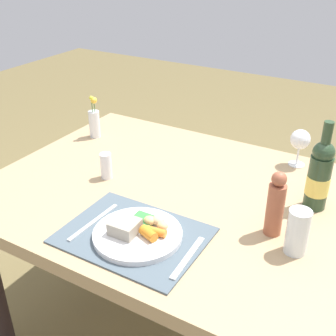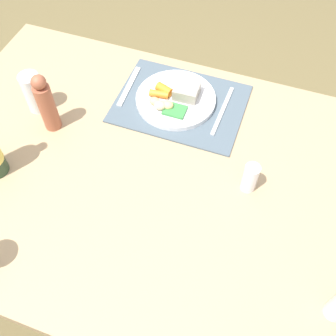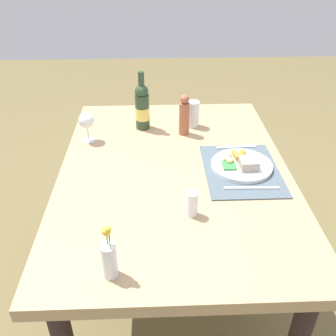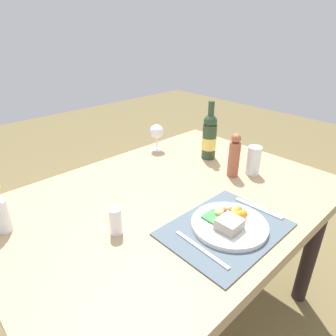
{
  "view_description": "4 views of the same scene",
  "coord_description": "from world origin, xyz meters",
  "px_view_note": "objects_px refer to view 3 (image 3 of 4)",
  "views": [
    {
      "loc": [
        0.58,
        -1.11,
        1.51
      ],
      "look_at": [
        -0.1,
        0.05,
        0.78
      ],
      "focal_mm": 45.79,
      "sensor_mm": 36.0,
      "label": 1
    },
    {
      "loc": [
        -0.29,
        0.59,
        1.69
      ],
      "look_at": [
        -0.09,
        0.04,
        0.85
      ],
      "focal_mm": 42.68,
      "sensor_mm": 36.0,
      "label": 2
    },
    {
      "loc": [
        -1.35,
        0.08,
        1.63
      ],
      "look_at": [
        -0.07,
        0.03,
        0.79
      ],
      "focal_mm": 40.37,
      "sensor_mm": 36.0,
      "label": 3
    },
    {
      "loc": [
        -0.71,
        -0.74,
        1.37
      ],
      "look_at": [
        0.01,
        0.03,
        0.84
      ],
      "focal_mm": 31.38,
      "sensor_mm": 36.0,
      "label": 4
    }
  ],
  "objects_px": {
    "dining_table": "(174,186)",
    "knife": "(236,147)",
    "fork": "(252,188)",
    "flower_vase": "(109,258)",
    "dinner_plate": "(241,164)",
    "wine_glass": "(86,121)",
    "wine_bottle": "(142,107)",
    "pepper_mill": "(184,116)",
    "salt_shaker": "(192,204)",
    "water_tumbler": "(193,116)"
  },
  "relations": [
    {
      "from": "dinner_plate",
      "to": "fork",
      "type": "bearing_deg",
      "value": -176.18
    },
    {
      "from": "fork",
      "to": "pepper_mill",
      "type": "height_order",
      "value": "pepper_mill"
    },
    {
      "from": "dinner_plate",
      "to": "wine_bottle",
      "type": "distance_m",
      "value": 0.6
    },
    {
      "from": "fork",
      "to": "water_tumbler",
      "type": "relative_size",
      "value": 1.62
    },
    {
      "from": "dining_table",
      "to": "knife",
      "type": "relative_size",
      "value": 7.19
    },
    {
      "from": "water_tumbler",
      "to": "salt_shaker",
      "type": "distance_m",
      "value": 0.71
    },
    {
      "from": "water_tumbler",
      "to": "wine_bottle",
      "type": "distance_m",
      "value": 0.27
    },
    {
      "from": "water_tumbler",
      "to": "wine_bottle",
      "type": "bearing_deg",
      "value": 92.04
    },
    {
      "from": "dinner_plate",
      "to": "water_tumbler",
      "type": "distance_m",
      "value": 0.45
    },
    {
      "from": "pepper_mill",
      "to": "flower_vase",
      "type": "xyz_separation_m",
      "value": [
        -0.9,
        0.29,
        -0.03
      ]
    },
    {
      "from": "dining_table",
      "to": "knife",
      "type": "xyz_separation_m",
      "value": [
        0.17,
        -0.3,
        0.1
      ]
    },
    {
      "from": "dinner_plate",
      "to": "fork",
      "type": "distance_m",
      "value": 0.16
    },
    {
      "from": "salt_shaker",
      "to": "wine_glass",
      "type": "bearing_deg",
      "value": 38.14
    },
    {
      "from": "dining_table",
      "to": "pepper_mill",
      "type": "relative_size",
      "value": 6.68
    },
    {
      "from": "water_tumbler",
      "to": "wine_glass",
      "type": "height_order",
      "value": "wine_glass"
    },
    {
      "from": "fork",
      "to": "salt_shaker",
      "type": "bearing_deg",
      "value": 121.31
    },
    {
      "from": "pepper_mill",
      "to": "flower_vase",
      "type": "distance_m",
      "value": 0.94
    },
    {
      "from": "fork",
      "to": "flower_vase",
      "type": "distance_m",
      "value": 0.67
    },
    {
      "from": "dinner_plate",
      "to": "pepper_mill",
      "type": "relative_size",
      "value": 1.27
    },
    {
      "from": "flower_vase",
      "to": "salt_shaker",
      "type": "distance_m",
      "value": 0.38
    },
    {
      "from": "fork",
      "to": "flower_vase",
      "type": "bearing_deg",
      "value": 130.13
    },
    {
      "from": "wine_glass",
      "to": "water_tumbler",
      "type": "bearing_deg",
      "value": -75.2
    },
    {
      "from": "dinner_plate",
      "to": "dining_table",
      "type": "bearing_deg",
      "value": 90.33
    },
    {
      "from": "water_tumbler",
      "to": "fork",
      "type": "bearing_deg",
      "value": -162.3
    },
    {
      "from": "wine_bottle",
      "to": "flower_vase",
      "type": "bearing_deg",
      "value": 175.22
    },
    {
      "from": "salt_shaker",
      "to": "dining_table",
      "type": "bearing_deg",
      "value": 8.9
    },
    {
      "from": "dining_table",
      "to": "fork",
      "type": "distance_m",
      "value": 0.35
    },
    {
      "from": "fork",
      "to": "water_tumbler",
      "type": "height_order",
      "value": "water_tumbler"
    },
    {
      "from": "salt_shaker",
      "to": "wine_glass",
      "type": "xyz_separation_m",
      "value": [
        0.57,
        0.45,
        0.06
      ]
    },
    {
      "from": "knife",
      "to": "water_tumbler",
      "type": "relative_size",
      "value": 1.41
    },
    {
      "from": "fork",
      "to": "pepper_mill",
      "type": "relative_size",
      "value": 1.07
    },
    {
      "from": "dinner_plate",
      "to": "knife",
      "type": "relative_size",
      "value": 1.37
    },
    {
      "from": "pepper_mill",
      "to": "dinner_plate",
      "type": "bearing_deg",
      "value": -145.73
    },
    {
      "from": "wine_bottle",
      "to": "salt_shaker",
      "type": "relative_size",
      "value": 3.06
    },
    {
      "from": "knife",
      "to": "salt_shaker",
      "type": "height_order",
      "value": "salt_shaker"
    },
    {
      "from": "wine_glass",
      "to": "knife",
      "type": "bearing_deg",
      "value": -98.36
    },
    {
      "from": "flower_vase",
      "to": "wine_bottle",
      "type": "relative_size",
      "value": 0.64
    },
    {
      "from": "dining_table",
      "to": "knife",
      "type": "bearing_deg",
      "value": -60.34
    },
    {
      "from": "pepper_mill",
      "to": "wine_bottle",
      "type": "bearing_deg",
      "value": 70.5
    },
    {
      "from": "pepper_mill",
      "to": "knife",
      "type": "bearing_deg",
      "value": -124.06
    },
    {
      "from": "flower_vase",
      "to": "wine_bottle",
      "type": "xyz_separation_m",
      "value": [
        0.97,
        -0.08,
        0.05
      ]
    },
    {
      "from": "water_tumbler",
      "to": "wine_glass",
      "type": "distance_m",
      "value": 0.54
    },
    {
      "from": "knife",
      "to": "wine_bottle",
      "type": "relative_size",
      "value": 0.64
    },
    {
      "from": "fork",
      "to": "knife",
      "type": "height_order",
      "value": "same"
    },
    {
      "from": "water_tumbler",
      "to": "wine_glass",
      "type": "xyz_separation_m",
      "value": [
        -0.14,
        0.52,
        0.04
      ]
    },
    {
      "from": "fork",
      "to": "water_tumbler",
      "type": "bearing_deg",
      "value": 19.6
    },
    {
      "from": "knife",
      "to": "flower_vase",
      "type": "distance_m",
      "value": 0.91
    },
    {
      "from": "dinner_plate",
      "to": "wine_glass",
      "type": "bearing_deg",
      "value": 68.5
    },
    {
      "from": "wine_bottle",
      "to": "wine_glass",
      "type": "xyz_separation_m",
      "value": [
        -0.13,
        0.26,
        -0.01
      ]
    },
    {
      "from": "dining_table",
      "to": "salt_shaker",
      "type": "xyz_separation_m",
      "value": [
        -0.3,
        -0.05,
        0.14
      ]
    }
  ]
}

